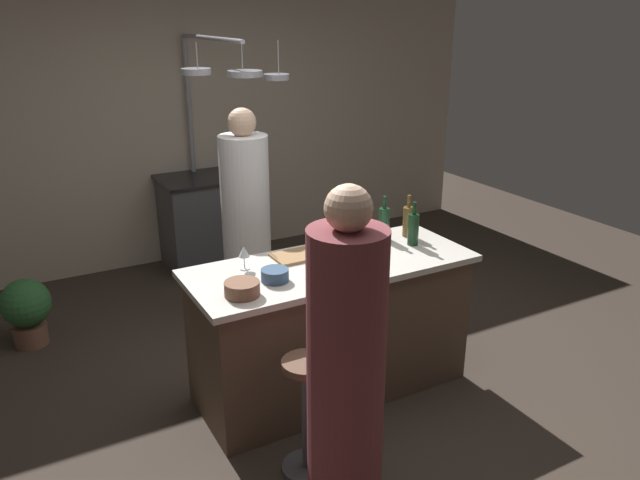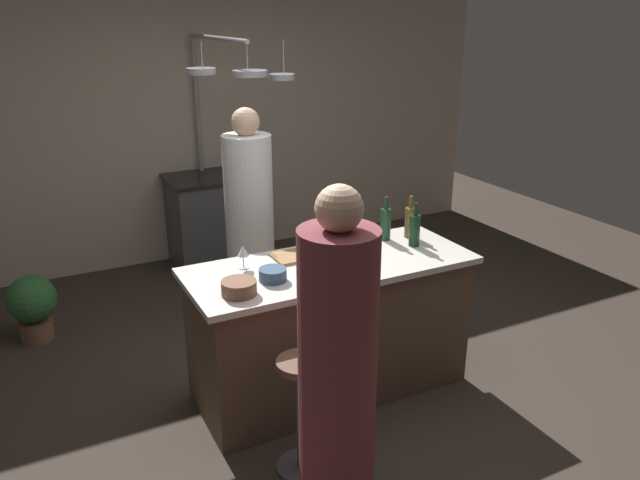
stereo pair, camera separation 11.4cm
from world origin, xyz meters
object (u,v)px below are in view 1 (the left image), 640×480
at_px(cutting_board, 298,256).
at_px(mixing_bowl_wooden, 242,289).
at_px(potted_plant, 26,308).
at_px(mixing_bowl_steel, 328,271).
at_px(bar_stool_left, 307,411).
at_px(mixing_bowl_blue, 275,275).
at_px(wine_bottle_amber, 408,221).
at_px(guest_left, 346,378).
at_px(wine_bottle_dark, 340,237).
at_px(wine_bottle_green, 384,223).
at_px(chef, 247,231).
at_px(wine_glass_near_right_guest, 244,253).
at_px(wine_glass_near_left_guest, 354,234).
at_px(pepper_mill, 346,250).
at_px(wine_glass_by_chef, 367,239).
at_px(stove_range, 205,221).
at_px(wine_bottle_red, 413,229).

height_order(cutting_board, mixing_bowl_wooden, mixing_bowl_wooden).
distance_m(potted_plant, mixing_bowl_steel, 2.45).
bearing_deg(bar_stool_left, mixing_bowl_blue, 81.56).
bearing_deg(mixing_bowl_steel, wine_bottle_amber, 23.30).
xyz_separation_m(mixing_bowl_wooden, mixing_bowl_blue, (0.24, 0.09, -0.00)).
distance_m(guest_left, wine_bottle_dark, 1.25).
xyz_separation_m(wine_bottle_dark, wine_bottle_green, (0.42, 0.12, -0.01)).
height_order(chef, mixing_bowl_steel, chef).
bearing_deg(mixing_bowl_steel, wine_glass_near_right_guest, 137.16).
height_order(cutting_board, wine_bottle_dark, wine_bottle_dark).
height_order(potted_plant, wine_bottle_dark, wine_bottle_dark).
relative_size(cutting_board, wine_bottle_green, 1.06).
bearing_deg(wine_glass_near_left_guest, wine_bottle_green, 13.92).
height_order(guest_left, wine_bottle_green, guest_left).
relative_size(cutting_board, pepper_mill, 1.52).
bearing_deg(wine_glass_by_chef, wine_glass_near_right_guest, 168.81).
bearing_deg(potted_plant, chef, -18.16).
relative_size(potted_plant, wine_bottle_dark, 1.64).
height_order(cutting_board, wine_bottle_amber, wine_bottle_amber).
distance_m(cutting_board, pepper_mill, 0.34).
bearing_deg(pepper_mill, chef, 98.12).
relative_size(wine_bottle_dark, wine_glass_near_left_guest, 2.17).
distance_m(bar_stool_left, pepper_mill, 0.99).
xyz_separation_m(chef, potted_plant, (-1.56, 0.51, -0.50)).
height_order(bar_stool_left, wine_bottle_dark, wine_bottle_dark).
bearing_deg(wine_bottle_green, guest_left, -130.45).
height_order(stove_range, wine_glass_near_left_guest, wine_glass_near_left_guest).
bearing_deg(mixing_bowl_wooden, mixing_bowl_blue, 20.41).
bearing_deg(mixing_bowl_steel, wine_bottle_green, 30.78).
bearing_deg(wine_glass_near_right_guest, chef, 67.03).
xyz_separation_m(stove_range, wine_bottle_green, (0.52, -2.25, 0.57)).
xyz_separation_m(wine_bottle_red, mixing_bowl_blue, (-1.05, -0.10, -0.08)).
distance_m(guest_left, wine_bottle_green, 1.59).
bearing_deg(wine_bottle_green, stove_range, 103.05).
relative_size(pepper_mill, wine_bottle_amber, 0.72).
distance_m(bar_stool_left, wine_bottle_green, 1.46).
bearing_deg(mixing_bowl_steel, chef, 89.66).
relative_size(stove_range, pepper_mill, 4.24).
bearing_deg(guest_left, cutting_board, 72.99).
bearing_deg(guest_left, wine_glass_by_chef, 52.92).
bearing_deg(mixing_bowl_wooden, pepper_mill, 6.50).
xyz_separation_m(wine_bottle_amber, wine_glass_near_left_guest, (-0.46, -0.04, -0.01)).
xyz_separation_m(bar_stool_left, mixing_bowl_wooden, (-0.16, 0.45, 0.56)).
distance_m(potted_plant, mixing_bowl_wooden, 2.14).
bearing_deg(wine_glass_by_chef, mixing_bowl_wooden, -168.78).
xyz_separation_m(chef, cutting_board, (-0.02, -0.90, 0.11)).
xyz_separation_m(chef, wine_bottle_dark, (0.22, -1.00, 0.23)).
height_order(wine_bottle_dark, mixing_bowl_wooden, wine_bottle_dark).
distance_m(wine_bottle_dark, wine_glass_near_right_guest, 0.62).
bearing_deg(stove_range, potted_plant, -152.94).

